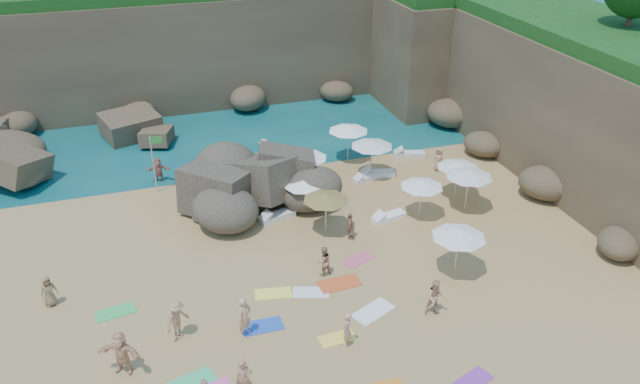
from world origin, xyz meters
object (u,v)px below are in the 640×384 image
object	(u,v)px
parasol_2	(348,128)
person_stand_3	(350,226)
lounger_0	(263,176)
parasol_0	(235,168)
person_stand_6	(347,329)
flag_pole	(154,157)
person_stand_0	(245,317)
person_stand_2	(264,152)
person_stand_4	(439,159)
parasol_1	(306,155)
person_stand_1	(324,261)
rock_outcrop	(266,203)
person_stand_5	(158,170)

from	to	relation	value
parasol_2	person_stand_3	world-z (taller)	parasol_2
lounger_0	person_stand_3	size ratio (longest dim) A/B	1.22
parasol_0	person_stand_6	xyz separation A→B (m)	(1.75, -13.38, -0.97)
flag_pole	person_stand_0	distance (m)	13.67
person_stand_2	person_stand_4	size ratio (longest dim) A/B	1.17
parasol_1	lounger_0	xyz separation A→B (m)	(-2.15, 1.97, -1.94)
parasol_0	person_stand_3	xyz separation A→B (m)	(4.54, -6.17, -1.01)
person_stand_1	person_stand_3	size ratio (longest dim) A/B	1.02
parasol_0	flag_pole	bearing A→B (deg)	156.20
parasol_0	parasol_1	bearing A→B (deg)	-3.83
person_stand_2	person_stand_4	bearing A→B (deg)	166.07
flag_pole	person_stand_2	size ratio (longest dim) A/B	1.98
rock_outcrop	flag_pole	distance (m)	6.77
person_stand_0	person_stand_5	size ratio (longest dim) A/B	1.21
parasol_2	parasol_1	bearing A→B (deg)	-142.28
person_stand_1	person_stand_4	world-z (taller)	person_stand_4
person_stand_6	parasol_2	bearing A→B (deg)	-168.41
parasol_0	person_stand_0	bearing A→B (deg)	-99.42
rock_outcrop	person_stand_1	xyz separation A→B (m)	(0.95, -7.28, 0.74)
person_stand_4	person_stand_6	xyz separation A→B (m)	(-10.62, -12.74, 0.02)
lounger_0	person_stand_3	bearing A→B (deg)	-80.33
parasol_2	person_stand_5	size ratio (longest dim) A/B	1.67
person_stand_5	person_stand_0	bearing A→B (deg)	-72.69
rock_outcrop	parasol_0	world-z (taller)	parasol_0
flag_pole	person_stand_5	bearing A→B (deg)	83.49
rock_outcrop	person_stand_6	world-z (taller)	rock_outcrop
parasol_2	lounger_0	size ratio (longest dim) A/B	1.40
parasol_1	lounger_0	size ratio (longest dim) A/B	1.34
flag_pole	person_stand_6	distance (m)	16.38
parasol_0	parasol_2	world-z (taller)	parasol_2
parasol_2	person_stand_1	xyz separation A→B (m)	(-5.27, -11.14, -1.42)
person_stand_0	person_stand_6	size ratio (longest dim) A/B	1.17
person_stand_0	person_stand_4	bearing A→B (deg)	0.69
lounger_0	person_stand_3	xyz separation A→B (m)	(2.62, -7.87, 0.59)
parasol_0	person_stand_0	size ratio (longest dim) A/B	1.11
parasol_1	person_stand_5	size ratio (longest dim) A/B	1.61
flag_pole	parasol_0	size ratio (longest dim) A/B	1.74
flag_pole	parasol_1	bearing A→B (deg)	-14.35
parasol_1	person_stand_1	world-z (taller)	parasol_1
person_stand_0	person_stand_5	bearing A→B (deg)	61.23
flag_pole	person_stand_0	world-z (taller)	flag_pole
person_stand_2	person_stand_0	bearing A→B (deg)	81.69
flag_pole	person_stand_6	size ratio (longest dim) A/B	2.26
parasol_2	person_stand_2	size ratio (longest dim) A/B	1.42
person_stand_2	person_stand_6	xyz separation A→B (m)	(-0.68, -16.73, -0.11)
lounger_0	parasol_2	bearing A→B (deg)	-1.05
flag_pole	person_stand_5	world-z (taller)	flag_pole
flag_pole	person_stand_5	xyz separation A→B (m)	(0.15, 1.31, -1.47)
parasol_1	person_stand_3	distance (m)	6.07
rock_outcrop	parasol_0	size ratio (longest dim) A/B	3.99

